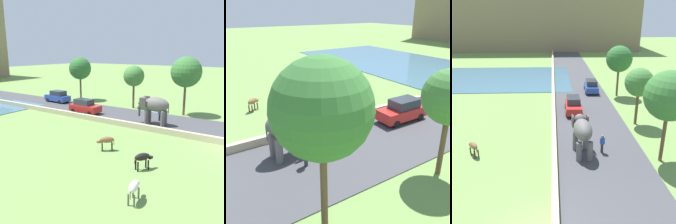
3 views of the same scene
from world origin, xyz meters
TOP-DOWN VIEW (x-y plane):
  - road_surface at (5.00, 20.00)m, footprint 7.00×120.00m
  - barrier_wall at (1.20, 18.00)m, footprint 0.40×110.00m
  - lake at (-14.00, 34.24)m, footprint 36.00×18.00m
  - elephant at (3.41, 8.08)m, footprint 1.59×3.51m
  - person_beside_elephant at (5.05, 8.12)m, footprint 0.36×0.22m
  - car_red at (3.43, 17.41)m, footprint 1.83×4.02m
  - cow_brown at (-5.17, 8.17)m, footprint 1.13×1.29m
  - tree_near at (9.34, 6.82)m, footprint 3.61×3.61m

SIDE VIEW (x-z plane):
  - road_surface at x=5.00m, z-range 0.00..0.06m
  - lake at x=-14.00m, z-range 0.00..0.08m
  - barrier_wall at x=1.20m, z-range 0.00..0.60m
  - cow_brown at x=-5.17m, z-range 0.26..1.41m
  - person_beside_elephant at x=5.05m, z-range 0.06..1.69m
  - car_red at x=3.43m, z-range 0.00..1.80m
  - elephant at x=3.41m, z-range 0.54..3.53m
  - tree_near at x=9.34m, z-range 1.68..8.70m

